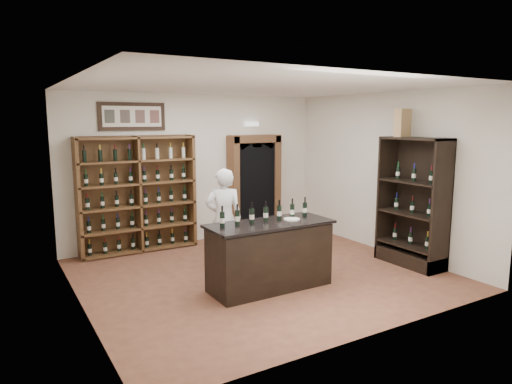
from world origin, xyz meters
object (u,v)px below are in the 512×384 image
(side_cabinet, at_px, (413,222))
(shopkeeper, at_px, (224,219))
(wine_crate, at_px, (403,123))
(counter_bottle_0, at_px, (222,219))
(wine_shelf, at_px, (137,194))
(tasting_counter, at_px, (270,256))

(side_cabinet, xyz_separation_m, shopkeeper, (-2.89, 1.49, 0.10))
(side_cabinet, relative_size, wine_crate, 4.63)
(shopkeeper, xyz_separation_m, wine_crate, (2.82, -1.22, 1.59))
(counter_bottle_0, bearing_deg, wine_shelf, 97.68)
(tasting_counter, distance_m, wine_crate, 3.29)
(shopkeeper, bearing_deg, wine_shelf, -42.65)
(shopkeeper, height_order, wine_crate, wine_crate)
(tasting_counter, distance_m, counter_bottle_0, 0.95)
(counter_bottle_0, xyz_separation_m, wine_crate, (3.38, -0.14, 1.33))
(counter_bottle_0, distance_m, side_cabinet, 3.49)
(wine_shelf, distance_m, tasting_counter, 3.19)
(wine_shelf, bearing_deg, side_cabinet, -40.21)
(counter_bottle_0, relative_size, shopkeeper, 0.18)
(counter_bottle_0, relative_size, side_cabinet, 0.14)
(wine_shelf, relative_size, shopkeeper, 1.29)
(shopkeeper, distance_m, wine_crate, 3.46)
(counter_bottle_0, bearing_deg, wine_crate, -2.42)
(tasting_counter, height_order, wine_crate, wine_crate)
(shopkeeper, bearing_deg, tasting_counter, 116.76)
(wine_shelf, relative_size, tasting_counter, 1.17)
(wine_shelf, bearing_deg, shopkeeper, -61.72)
(side_cabinet, bearing_deg, tasting_counter, 173.72)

